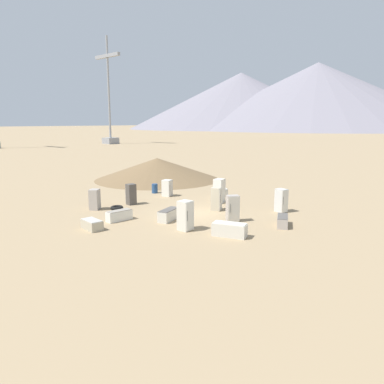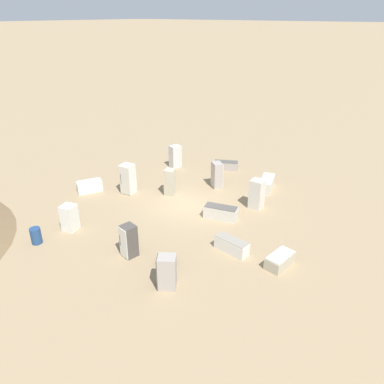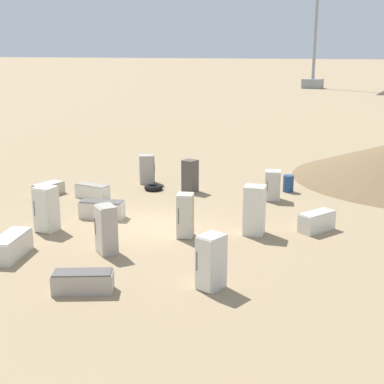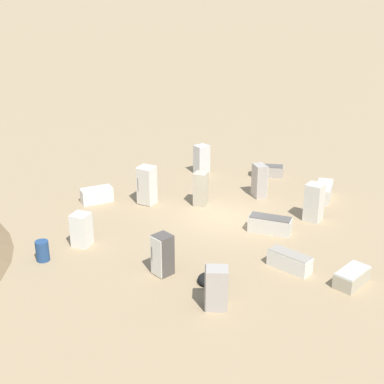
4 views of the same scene
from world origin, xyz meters
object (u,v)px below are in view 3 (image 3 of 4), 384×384
(discarded_fridge_9, at_px, (49,189))
(discarded_fridge_1, at_px, (211,262))
(discarded_fridge_11, at_px, (317,221))
(discarded_fridge_13, at_px, (102,209))
(discarded_fridge_6, at_px, (190,176))
(discarded_fridge_2, at_px, (255,210))
(discarded_fridge_7, at_px, (273,185))
(discarded_fridge_3, at_px, (147,169))
(discarded_fridge_4, at_px, (46,209))
(discarded_fridge_5, at_px, (92,191))
(power_pylon_2, at_px, (315,39))
(discarded_fridge_8, at_px, (83,282))
(discarded_fridge_12, at_px, (106,229))
(discarded_fridge_0, at_px, (11,246))
(scrap_tire, at_px, (154,187))
(discarded_fridge_10, at_px, (185,216))
(rusty_barrel, at_px, (288,184))

(discarded_fridge_9, bearing_deg, discarded_fridge_1, 157.63)
(discarded_fridge_11, xyz_separation_m, discarded_fridge_13, (2.26, -8.58, -0.01))
(discarded_fridge_6, height_order, discarded_fridge_9, discarded_fridge_6)
(discarded_fridge_2, distance_m, discarded_fridge_7, 5.08)
(discarded_fridge_1, distance_m, discarded_fridge_3, 13.52)
(discarded_fridge_4, distance_m, discarded_fridge_5, 4.91)
(power_pylon_2, distance_m, discarded_fridge_3, 80.89)
(discarded_fridge_2, distance_m, discarded_fridge_8, 7.63)
(discarded_fridge_4, xyz_separation_m, discarded_fridge_11, (-4.61, 9.53, -0.51))
(discarded_fridge_12, relative_size, discarded_fridge_13, 0.87)
(discarded_fridge_9, bearing_deg, discarded_fridge_8, 141.60)
(discarded_fridge_0, distance_m, discarded_fridge_2, 8.94)
(discarded_fridge_4, distance_m, discarded_fridge_8, 6.10)
(discarded_fridge_4, xyz_separation_m, discarded_fridge_9, (-4.31, -3.60, -0.60))
(discarded_fridge_3, relative_size, scrap_tire, 1.61)
(discarded_fridge_3, distance_m, scrap_tire, 1.71)
(discarded_fridge_12, bearing_deg, discarded_fridge_4, 20.41)
(discarded_fridge_1, bearing_deg, discarded_fridge_0, 21.31)
(discarded_fridge_11, relative_size, discarded_fridge_12, 0.97)
(discarded_fridge_6, relative_size, discarded_fridge_8, 0.87)
(discarded_fridge_6, xyz_separation_m, discarded_fridge_12, (8.90, 1.08, 0.05))
(discarded_fridge_3, distance_m, discarded_fridge_12, 10.31)
(discarded_fridge_1, relative_size, discarded_fridge_4, 0.94)
(discarded_fridge_5, xyz_separation_m, discarded_fridge_10, (3.00, 6.47, 0.50))
(discarded_fridge_2, bearing_deg, scrap_tire, 138.52)
(discarded_fridge_4, xyz_separation_m, scrap_tire, (-7.38, 0.57, -0.76))
(discarded_fridge_2, relative_size, discarded_fridge_8, 1.03)
(discarded_fridge_4, relative_size, discarded_fridge_8, 0.96)
(discarded_fridge_6, bearing_deg, discarded_fridge_3, 177.70)
(discarded_fridge_6, distance_m, scrap_tire, 2.01)
(power_pylon_2, xyz_separation_m, discarded_fridge_10, (86.65, 15.88, -8.26))
(discarded_fridge_8, distance_m, discarded_fridge_13, 7.26)
(power_pylon_2, relative_size, discarded_fridge_3, 19.36)
(discarded_fridge_10, relative_size, rusty_barrel, 2.02)
(discarded_fridge_2, height_order, discarded_fridge_3, discarded_fridge_2)
(discarded_fridge_0, height_order, discarded_fridge_12, discarded_fridge_12)
(discarded_fridge_9, bearing_deg, discarded_fridge_7, -152.73)
(power_pylon_2, xyz_separation_m, discarded_fridge_3, (79.81, 10.17, -8.35))
(discarded_fridge_1, relative_size, discarded_fridge_11, 1.00)
(discarded_fridge_0, height_order, discarded_fridge_8, discarded_fridge_0)
(discarded_fridge_0, distance_m, scrap_tire, 10.09)
(discarded_fridge_0, bearing_deg, discarded_fridge_5, -93.08)
(discarded_fridge_11, xyz_separation_m, rusty_barrel, (-5.44, -2.69, 0.04))
(discarded_fridge_10, bearing_deg, power_pylon_2, -98.69)
(discarded_fridge_8, bearing_deg, scrap_tire, 172.24)
(power_pylon_2, bearing_deg, discarded_fridge_5, 6.42)
(power_pylon_2, relative_size, discarded_fridge_13, 14.79)
(discarded_fridge_11, bearing_deg, discarded_fridge_0, 66.32)
(discarded_fridge_1, bearing_deg, discarded_fridge_3, -35.50)
(power_pylon_2, distance_m, discarded_fridge_10, 88.48)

